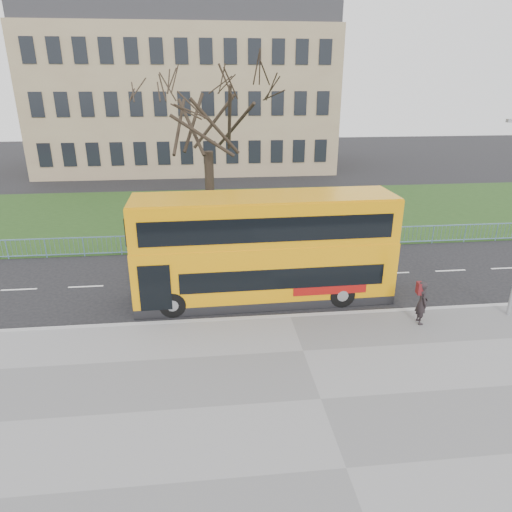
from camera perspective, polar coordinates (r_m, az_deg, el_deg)
The scene contains 9 objects.
ground at distance 20.10m, azimuth 3.50°, elevation -5.67°, with size 120.00×120.00×0.00m, color black.
pavement at distance 14.48m, azimuth 8.08°, elevation -17.45°, with size 80.00×10.50×0.12m, color slate.
kerb at distance 18.71m, azimuth 4.28°, elevation -7.60°, with size 80.00×0.20×0.14m, color #949497.
grass_verge at distance 33.36m, azimuth -0.54°, elevation 5.45°, with size 80.00×15.40×0.08m, color #1D3914.
guard_railing at distance 25.91m, azimuth 1.13°, elevation 1.97°, with size 40.00×0.12×1.10m, color #658DB4, non-canonical shape.
bare_tree at distance 27.84m, azimuth -6.05°, elevation 14.84°, with size 8.37×8.37×11.96m, color black, non-canonical shape.
civic_building at distance 52.75m, azimuth -8.63°, elevation 18.66°, with size 30.00×15.00×14.00m, color #8B7358.
yellow_bus at distance 19.36m, azimuth 1.02°, elevation 1.24°, with size 11.00×2.82×4.59m.
pedestrian at distance 18.88m, azimuth 20.03°, elevation -5.47°, with size 0.64×0.42×1.76m, color black.
Camera 1 is at (-3.13, -17.68, 9.04)m, focal length 32.00 mm.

